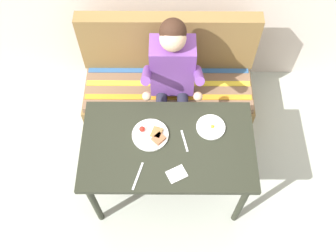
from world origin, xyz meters
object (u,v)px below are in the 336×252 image
Objects in this scene: couch at (168,89)px; plate_eggs at (211,127)px; plate_breakfast at (151,135)px; napkin at (177,174)px; knife at (138,176)px; fork at (184,141)px; person at (172,75)px; table at (168,149)px.

couch is 0.81m from plate_eggs.
napkin is at bearing -58.88° from plate_breakfast.
knife is (-0.25, -0.02, -0.00)m from napkin.
plate_breakfast is 0.42m from plate_eggs.
knife is at bearing -152.92° from fork.
couch reaches higher than plate_eggs.
napkin is at bearing -86.60° from couch.
person is (0.03, -0.17, 0.41)m from couch.
napkin is (0.06, -0.99, 0.40)m from couch.
table is 0.34m from plate_eggs.
fork is at bearing 77.36° from napkin.
person is (0.03, 0.59, 0.09)m from table.
couch is 0.45m from person.
fork is (0.23, -0.04, -0.01)m from plate_breakfast.
knife reaches higher than table.
plate_breakfast reaches higher than napkin.
napkin reaches higher than knife.
couch is at bearing 90.00° from table.
couch is (0.00, 0.76, -0.32)m from table.
table is 5.89× the size of plate_eggs.
knife is at bearing -105.32° from person.
person reaches higher than table.
person reaches higher than fork.
plate_breakfast is at bearing 91.88° from knife.
table is 6.00× the size of knife.
person is 0.86m from knife.
person reaches higher than knife.
table is 7.06× the size of fork.
person reaches higher than couch.
knife is (-0.50, -0.37, -0.01)m from plate_eggs.
fork is 0.41m from knife.
couch reaches higher than table.
plate_eggs is at bearing 16.69° from fork.
couch reaches higher than fork.
couch is at bearing 95.74° from knife.
plate_breakfast reaches higher than fork.
plate_breakfast is (-0.15, -0.53, 0.00)m from person.
plate_breakfast is 2.05× the size of napkin.
plate_breakfast is at bearing -99.33° from couch.
plate_breakfast is 1.27× the size of knife.
napkin is 0.73× the size of fork.
person is 0.55m from plate_breakfast.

